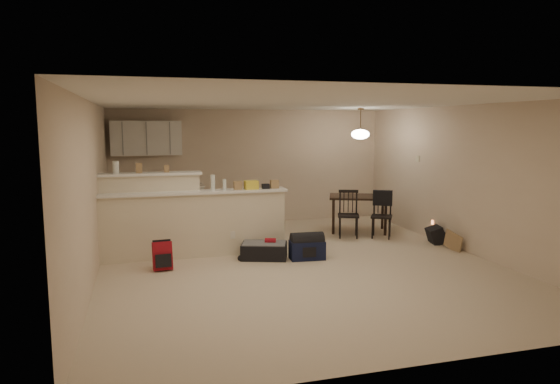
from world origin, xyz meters
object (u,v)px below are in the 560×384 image
object	(u,v)px
pendant_lamp	(360,134)
red_backpack	(162,256)
dining_chair_near	(348,214)
suitcase	(264,251)
black_daypack	(436,235)
dining_table	(359,200)
dining_chair_far	(382,215)
navy_duffel	(307,250)

from	to	relation	value
pendant_lamp	red_backpack	xyz separation A→B (m)	(-3.98, -1.72, -1.78)
dining_chair_near	suitcase	size ratio (longest dim) A/B	1.24
suitcase	black_daypack	distance (m)	3.29
black_daypack	dining_chair_near	bearing A→B (deg)	69.52
dining_table	black_daypack	xyz separation A→B (m)	(0.93, -1.35, -0.50)
dining_table	pendant_lamp	xyz separation A→B (m)	(0.00, 0.00, 1.34)
suitcase	dining_chair_near	bearing A→B (deg)	47.53
dining_chair_near	black_daypack	bearing A→B (deg)	-13.37
dining_chair_far	red_backpack	size ratio (longest dim) A/B	2.09
dining_chair_near	dining_chair_far	size ratio (longest dim) A/B	1.03
suitcase	red_backpack	bearing A→B (deg)	-153.77
pendant_lamp	suitcase	bearing A→B (deg)	-147.47
pendant_lamp	suitcase	size ratio (longest dim) A/B	0.85
dining_chair_near	dining_chair_far	distance (m)	0.64
red_backpack	navy_duffel	xyz separation A→B (m)	(2.29, -0.02, -0.06)
dining_table	navy_duffel	world-z (taller)	dining_table
pendant_lamp	suitcase	distance (m)	3.36
red_backpack	black_daypack	bearing A→B (deg)	0.41
pendant_lamp	suitcase	world-z (taller)	pendant_lamp
suitcase	dining_chair_far	bearing A→B (deg)	37.27
dining_table	red_backpack	size ratio (longest dim) A/B	3.27
dining_chair_far	suitcase	distance (m)	2.70
black_daypack	suitcase	bearing A→B (deg)	106.45
black_daypack	navy_duffel	bearing A→B (deg)	112.22
dining_table	pendant_lamp	size ratio (longest dim) A/B	2.24
dining_chair_far	black_daypack	bearing A→B (deg)	-11.98
dining_chair_far	navy_duffel	bearing A→B (deg)	-118.85
suitcase	black_daypack	xyz separation A→B (m)	(3.29, 0.16, 0.03)
dining_chair_near	suitcase	xyz separation A→B (m)	(-1.94, -1.07, -0.33)
dining_table	dining_chair_far	xyz separation A→B (m)	(0.19, -0.65, -0.21)
suitcase	navy_duffel	bearing A→B (deg)	-1.02
dining_chair_near	black_daypack	xyz separation A→B (m)	(1.34, -0.91, -0.30)
dining_chair_near	navy_duffel	world-z (taller)	dining_chair_near
dining_table	pendant_lamp	distance (m)	1.34
dining_chair_far	suitcase	size ratio (longest dim) A/B	1.21
dining_chair_far	red_backpack	distance (m)	4.31
pendant_lamp	dining_chair_near	size ratio (longest dim) A/B	0.68
dining_table	red_backpack	distance (m)	4.36
red_backpack	navy_duffel	world-z (taller)	red_backpack
red_backpack	dining_table	bearing A→B (deg)	19.41
dining_chair_near	black_daypack	distance (m)	1.65
pendant_lamp	dining_chair_far	size ratio (longest dim) A/B	0.70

